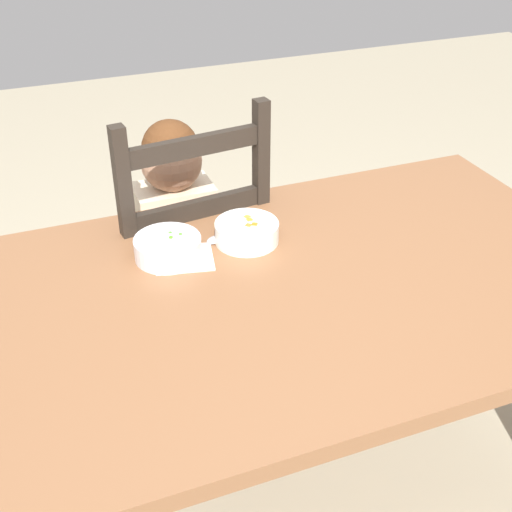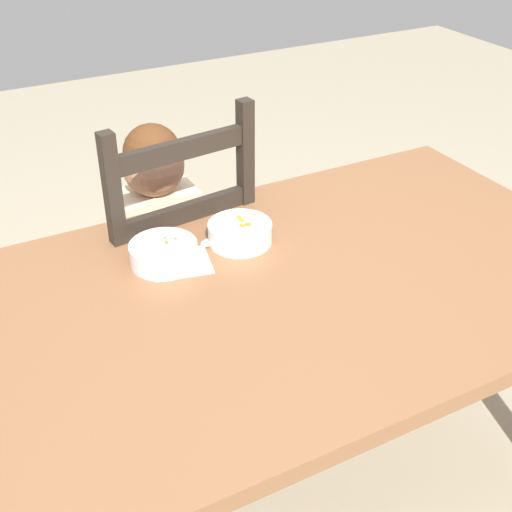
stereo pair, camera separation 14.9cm
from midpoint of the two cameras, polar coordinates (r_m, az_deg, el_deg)
The scene contains 8 objects.
ground_plane at distance 2.06m, azimuth 4.76°, elevation -19.78°, with size 8.00×8.00×0.00m, color tan.
dining_table at distance 1.59m, azimuth 5.82°, elevation -5.13°, with size 1.54×0.92×0.75m.
dining_chair at distance 2.03m, azimuth -4.04°, elevation -1.77°, with size 0.47×0.47×1.04m.
child_figure at distance 1.94m, azimuth -4.37°, elevation 1.94°, with size 0.32×0.31×0.97m.
bowl_of_peas at distance 1.61m, azimuth -4.83°, elevation 0.67°, with size 0.16×0.16×0.05m.
bowl_of_carrots at distance 1.66m, azimuth 1.78°, elevation 2.00°, with size 0.16×0.16×0.05m.
spoon at distance 1.69m, azimuth -0.63°, elevation 1.56°, with size 0.12×0.09×0.01m.
paper_napkin at distance 1.61m, azimuth -3.46°, elevation -0.30°, with size 0.14×0.12×0.00m, color white.
Camera 1 is at (-0.54, -1.14, 1.63)m, focal length 47.40 mm.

